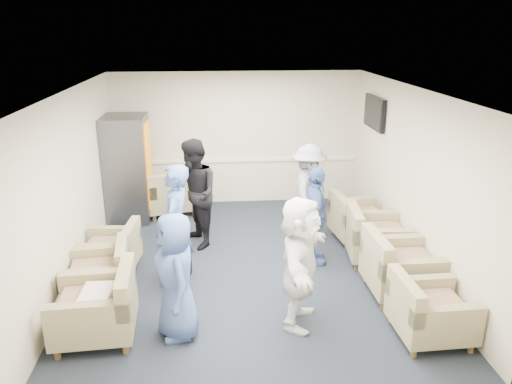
{
  "coord_description": "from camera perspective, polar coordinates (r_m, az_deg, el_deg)",
  "views": [
    {
      "loc": [
        -0.47,
        -6.98,
        3.55
      ],
      "look_at": [
        0.15,
        0.2,
        1.13
      ],
      "focal_mm": 35.0,
      "sensor_mm": 36.0,
      "label": 1
    }
  ],
  "objects": [
    {
      "name": "floor",
      "position": [
        7.85,
        -0.97,
        -8.38
      ],
      "size": [
        6.0,
        6.0,
        0.0
      ],
      "primitive_type": "plane",
      "color": "black",
      "rests_on": "ground"
    },
    {
      "name": "ceiling",
      "position": [
        7.05,
        -1.09,
        11.59
      ],
      "size": [
        6.0,
        6.0,
        0.0
      ],
      "primitive_type": "plane",
      "rotation": [
        3.14,
        0.0,
        0.0
      ],
      "color": "silver",
      "rests_on": "back_wall"
    },
    {
      "name": "back_wall",
      "position": [
        10.23,
        -2.2,
        6.1
      ],
      "size": [
        5.0,
        0.02,
        2.7
      ],
      "primitive_type": "cube",
      "color": "beige",
      "rests_on": "floor"
    },
    {
      "name": "front_wall",
      "position": [
        4.57,
        1.63,
        -10.24
      ],
      "size": [
        5.0,
        0.02,
        2.7
      ],
      "primitive_type": "cube",
      "color": "beige",
      "rests_on": "floor"
    },
    {
      "name": "left_wall",
      "position": [
        7.6,
        -20.19,
        0.51
      ],
      "size": [
        0.02,
        6.0,
        2.7
      ],
      "primitive_type": "cube",
      "color": "beige",
      "rests_on": "floor"
    },
    {
      "name": "right_wall",
      "position": [
        7.9,
        17.38,
        1.49
      ],
      "size": [
        0.02,
        6.0,
        2.7
      ],
      "primitive_type": "cube",
      "color": "beige",
      "rests_on": "floor"
    },
    {
      "name": "chair_rail",
      "position": [
        10.32,
        -2.16,
        3.63
      ],
      "size": [
        4.98,
        0.04,
        0.06
      ],
      "primitive_type": "cube",
      "color": "silver",
      "rests_on": "back_wall"
    },
    {
      "name": "tv",
      "position": [
        9.37,
        13.37,
        8.8
      ],
      "size": [
        0.1,
        1.0,
        0.58
      ],
      "color": "black",
      "rests_on": "right_wall"
    },
    {
      "name": "armchair_left_near",
      "position": [
        6.32,
        -17.4,
        -12.65
      ],
      "size": [
        0.97,
        0.97,
        0.74
      ],
      "rotation": [
        0.0,
        0.0,
        -1.51
      ],
      "color": "#887B57",
      "rests_on": "floor"
    },
    {
      "name": "armchair_left_mid",
      "position": [
        7.16,
        -17.19,
        -9.1
      ],
      "size": [
        0.92,
        0.92,
        0.66
      ],
      "rotation": [
        0.0,
        0.0,
        -1.45
      ],
      "color": "#887B57",
      "rests_on": "floor"
    },
    {
      "name": "armchair_left_far",
      "position": [
        7.85,
        -15.95,
        -6.57
      ],
      "size": [
        0.86,
        0.86,
        0.63
      ],
      "rotation": [
        0.0,
        0.0,
        -1.66
      ],
      "color": "#887B57",
      "rests_on": "floor"
    },
    {
      "name": "armchair_right_near",
      "position": [
        6.37,
        18.94,
        -12.91
      ],
      "size": [
        0.87,
        0.87,
        0.67
      ],
      "rotation": [
        0.0,
        0.0,
        1.6
      ],
      "color": "#887B57",
      "rests_on": "floor"
    },
    {
      "name": "armchair_right_midnear",
      "position": [
        7.19,
        15.94,
        -8.44
      ],
      "size": [
        0.96,
        0.96,
        0.76
      ],
      "rotation": [
        0.0,
        0.0,
        1.58
      ],
      "color": "#887B57",
      "rests_on": "floor"
    },
    {
      "name": "armchair_right_midfar",
      "position": [
        8.09,
        13.28,
        -5.16
      ],
      "size": [
        1.01,
        1.01,
        0.74
      ],
      "rotation": [
        0.0,
        0.0,
        1.46
      ],
      "color": "#887B57",
      "rests_on": "floor"
    },
    {
      "name": "armchair_right_far",
      "position": [
        8.78,
        11.37,
        -3.27
      ],
      "size": [
        0.96,
        0.96,
        0.69
      ],
      "rotation": [
        0.0,
        0.0,
        1.68
      ],
      "color": "#887B57",
      "rests_on": "floor"
    },
    {
      "name": "armchair_corner",
      "position": [
        9.95,
        -9.76,
        -0.33
      ],
      "size": [
        1.17,
        1.17,
        0.76
      ],
      "rotation": [
        0.0,
        0.0,
        3.41
      ],
      "color": "#887B57",
      "rests_on": "floor"
    },
    {
      "name": "vending_machine",
      "position": [
        9.69,
        -14.41,
        2.63
      ],
      "size": [
        0.8,
        0.94,
        1.98
      ],
      "color": "#515259",
      "rests_on": "floor"
    },
    {
      "name": "backpack",
      "position": [
        7.55,
        -8.46,
        -7.89
      ],
      "size": [
        0.29,
        0.24,
        0.42
      ],
      "rotation": [
        0.0,
        0.0,
        -0.27
      ],
      "color": "black",
      "rests_on": "floor"
    },
    {
      "name": "pillow",
      "position": [
        6.23,
        -17.71,
        -11.19
      ],
      "size": [
        0.36,
        0.47,
        0.13
      ],
      "primitive_type": "cube",
      "rotation": [
        0.0,
        0.0,
        -1.59
      ],
      "color": "silver",
      "rests_on": "armchair_left_near"
    },
    {
      "name": "person_front_left",
      "position": [
        5.95,
        -9.14,
        -9.52
      ],
      "size": [
        0.69,
        0.87,
        1.55
      ],
      "primitive_type": "imported",
      "rotation": [
        0.0,
        0.0,
        -1.28
      ],
      "color": "#40589A",
      "rests_on": "floor"
    },
    {
      "name": "person_mid_left",
      "position": [
        6.98,
        -9.17,
        -4.05
      ],
      "size": [
        0.52,
        0.71,
        1.8
      ],
      "primitive_type": "imported",
      "rotation": [
        0.0,
        0.0,
        -1.72
      ],
      "color": "#40589A",
      "rests_on": "floor"
    },
    {
      "name": "person_back_left",
      "position": [
        8.25,
        -7.07,
        -0.27
      ],
      "size": [
        0.97,
        1.08,
        1.82
      ],
      "primitive_type": "imported",
      "rotation": [
        0.0,
        0.0,
        -1.18
      ],
      "color": "black",
      "rests_on": "floor"
    },
    {
      "name": "person_back_right",
      "position": [
        8.68,
        6.04,
        0.11
      ],
      "size": [
        0.83,
        1.17,
        1.64
      ],
      "primitive_type": "imported",
      "rotation": [
        0.0,
        0.0,
        1.35
      ],
      "color": "silver",
      "rests_on": "floor"
    },
    {
      "name": "person_mid_right",
      "position": [
        7.69,
        6.78,
        -2.79
      ],
      "size": [
        0.46,
        0.93,
        1.54
      ],
      "primitive_type": "imported",
      "rotation": [
        0.0,
        0.0,
        1.48
      ],
      "color": "#40589A",
      "rests_on": "floor"
    },
    {
      "name": "person_front_right",
      "position": [
        6.1,
        5.05,
        -7.99
      ],
      "size": [
        0.94,
        1.62,
        1.67
      ],
      "primitive_type": "imported",
      "rotation": [
        0.0,
        0.0,
        1.26
      ],
      "color": "white",
      "rests_on": "floor"
    }
  ]
}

